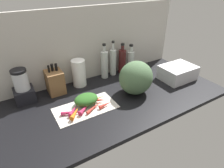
{
  "coord_description": "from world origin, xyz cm",
  "views": [
    {
      "loc": [
        -61.45,
        -100.84,
        79.95
      ],
      "look_at": [
        -1.46,
        -0.18,
        11.69
      ],
      "focal_mm": 30.12,
      "sensor_mm": 36.0,
      "label": 1
    }
  ],
  "objects": [
    {
      "name": "paper_towel_roll",
      "position": [
        -15.03,
        29.5,
        11.14
      ],
      "size": [
        10.95,
        10.95,
        22.27
      ],
      "primitive_type": "cylinder",
      "color": "white",
      "rests_on": "ground_plane"
    },
    {
      "name": "bottle_0",
      "position": [
        9.56,
        31.07,
        12.79
      ],
      "size": [
        6.07,
        6.07,
        31.07
      ],
      "color": "silver",
      "rests_on": "ground_plane"
    },
    {
      "name": "winter_squash",
      "position": [
        17.68,
        -3.23,
        12.93
      ],
      "size": [
        26.27,
        23.95,
        25.85
      ],
      "primitive_type": "ellipsoid",
      "color": "#4C6B47",
      "rests_on": "ground_plane"
    },
    {
      "name": "dish_rack",
      "position": [
        63.06,
        -3.99,
        6.0
      ],
      "size": [
        29.38,
        21.97,
        12.0
      ],
      "primitive_type": "cube",
      "color": "silver",
      "rests_on": "ground_plane"
    },
    {
      "name": "carrot_6",
      "position": [
        -32.4,
        -2.25,
        2.16
      ],
      "size": [
        10.69,
        10.77,
        2.72
      ],
      "primitive_type": "cone",
      "rotation": [
        0.0,
        1.57,
        0.79
      ],
      "color": "#B2264C",
      "rests_on": "cutting_board"
    },
    {
      "name": "carrot_2",
      "position": [
        -33.79,
        -4.48,
        2.0
      ],
      "size": [
        15.43,
        7.68,
        2.39
      ],
      "primitive_type": "cone",
      "rotation": [
        0.0,
        1.57,
        -0.36
      ],
      "color": "#B2264C",
      "rests_on": "cutting_board"
    },
    {
      "name": "wall_back",
      "position": [
        0.0,
        38.5,
        30.0
      ],
      "size": [
        170.0,
        3.0,
        60.0
      ],
      "primitive_type": "cube",
      "color": "#BCB7AD",
      "rests_on": "ground_plane"
    },
    {
      "name": "carrot_4",
      "position": [
        -18.85,
        -6.11,
        1.83
      ],
      "size": [
        15.61,
        9.17,
        2.05
      ],
      "primitive_type": "cone",
      "rotation": [
        0.0,
        1.57,
        0.46
      ],
      "color": "red",
      "rests_on": "cutting_board"
    },
    {
      "name": "carrot_greens_pile",
      "position": [
        -21.64,
        1.37,
        4.41
      ],
      "size": [
        17.05,
        13.12,
        7.21
      ],
      "primitive_type": "ellipsoid",
      "color": "#2D6023",
      "rests_on": "cutting_board"
    },
    {
      "name": "bottle_1",
      "position": [
        18.99,
        32.39,
        12.48
      ],
      "size": [
        5.77,
        5.77,
        31.49
      ],
      "color": "silver",
      "rests_on": "ground_plane"
    },
    {
      "name": "carrot_1",
      "position": [
        -32.87,
        -6.08,
        2.4
      ],
      "size": [
        10.72,
        11.25,
        3.21
      ],
      "primitive_type": "cone",
      "rotation": [
        0.0,
        1.57,
        0.83
      ],
      "color": "orange",
      "rests_on": "cutting_board"
    },
    {
      "name": "bottle_3",
      "position": [
        37.44,
        31.16,
        10.39
      ],
      "size": [
        6.67,
        6.67,
        25.72
      ],
      "color": "silver",
      "rests_on": "ground_plane"
    },
    {
      "name": "carrot_5",
      "position": [
        -25.31,
        -4.55,
        2.31
      ],
      "size": [
        12.57,
        10.7,
        3.02
      ],
      "primitive_type": "cone",
      "rotation": [
        0.0,
        1.57,
        0.66
      ],
      "color": "#B2264C",
      "rests_on": "cutting_board"
    },
    {
      "name": "knife_block",
      "position": [
        -34.98,
        28.91,
        9.1
      ],
      "size": [
        12.05,
        14.5,
        23.3
      ],
      "color": "brown",
      "rests_on": "ground_plane"
    },
    {
      "name": "bottle_2",
      "position": [
        28.49,
        31.72,
        11.56
      ],
      "size": [
        6.74,
        6.74,
        27.96
      ],
      "color": "#471919",
      "rests_on": "ground_plane"
    },
    {
      "name": "carrot_7",
      "position": [
        -11.58,
        -8.01,
        2.09
      ],
      "size": [
        10.28,
        4.05,
        2.57
      ],
      "primitive_type": "cone",
      "rotation": [
        0.0,
        1.57,
        0.15
      ],
      "color": "red",
      "rests_on": "cutting_board"
    },
    {
      "name": "carrot_3",
      "position": [
        -13.23,
        -1.05,
        2.25
      ],
      "size": [
        11.19,
        7.96,
        2.9
      ],
      "primitive_type": "cone",
      "rotation": [
        0.0,
        1.57,
        -0.51
      ],
      "color": "red",
      "rests_on": "cutting_board"
    },
    {
      "name": "blender_appliance",
      "position": [
        -57.76,
        28.91,
        10.75
      ],
      "size": [
        13.6,
        13.6,
        24.98
      ],
      "color": "black",
      "rests_on": "ground_plane"
    },
    {
      "name": "carrot_0",
      "position": [
        -13.69,
        1.67,
        1.86
      ],
      "size": [
        15.07,
        3.05,
        2.11
      ],
      "primitive_type": "cone",
      "rotation": [
        0.0,
        1.57,
        0.06
      ],
      "color": "orange",
      "rests_on": "cutting_board"
    },
    {
      "name": "cutting_board",
      "position": [
        -23.99,
        -2.31,
        0.4
      ],
      "size": [
        42.6,
        22.33,
        0.8
      ],
      "primitive_type": "cube",
      "color": "beige",
      "rests_on": "ground_plane"
    },
    {
      "name": "ground_plane",
      "position": [
        0.0,
        0.0,
        -1.5
      ],
      "size": [
        170.0,
        80.0,
        3.0
      ],
      "primitive_type": "cube",
      "color": "black"
    }
  ]
}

